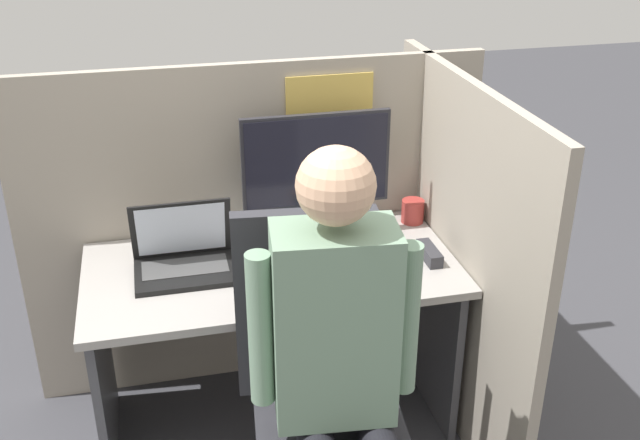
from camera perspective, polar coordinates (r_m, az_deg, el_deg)
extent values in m
cube|color=gray|center=(3.04, -4.88, -0.63)|extent=(1.84, 0.04, 1.36)
cube|color=gold|center=(2.89, 0.74, 8.00)|extent=(0.34, 0.01, 0.32)
cube|color=#F4EA66|center=(2.87, -4.95, 5.86)|extent=(0.07, 0.01, 0.07)
cube|color=#EA9EC6|center=(2.88, -3.72, 5.61)|extent=(0.06, 0.01, 0.06)
cube|color=gray|center=(2.85, 10.47, -2.94)|extent=(0.04, 1.31, 1.36)
cube|color=#9E9993|center=(2.72, -3.70, -3.81)|extent=(1.34, 0.67, 0.03)
cube|color=#4C4C51|center=(2.90, -16.20, -11.15)|extent=(0.03, 0.57, 0.67)
cube|color=#4C4C51|center=(3.06, 8.41, -8.13)|extent=(0.03, 0.57, 0.67)
cube|color=#236BAD|center=(2.91, -0.26, -0.62)|extent=(0.29, 0.21, 0.06)
cylinder|color=#232328|center=(2.89, -0.26, 0.04)|extent=(0.20, 0.20, 0.01)
cylinder|color=#232328|center=(2.88, -0.27, 0.75)|extent=(0.04, 0.04, 0.07)
cube|color=#232328|center=(2.80, -0.30, 4.56)|extent=(0.56, 0.02, 0.36)
cube|color=black|center=(2.79, -0.23, 4.46)|extent=(0.54, 0.00, 0.34)
cube|color=black|center=(2.69, -10.20, -3.93)|extent=(0.35, 0.25, 0.02)
cube|color=#424242|center=(2.70, -10.24, -3.53)|extent=(0.30, 0.14, 0.00)
cube|color=black|center=(2.71, -10.54, -0.67)|extent=(0.35, 0.08, 0.24)
cube|color=silver|center=(2.71, -10.53, -0.71)|extent=(0.31, 0.06, 0.21)
ellipsoid|color=silver|center=(2.59, -4.16, -4.58)|extent=(0.07, 0.05, 0.03)
cube|color=#2D2D33|center=(2.77, 8.33, -2.53)|extent=(0.05, 0.16, 0.05)
cone|color=orange|center=(2.58, 1.40, -4.65)|extent=(0.04, 0.12, 0.04)
cylinder|color=green|center=(2.64, 1.01, -3.89)|extent=(0.02, 0.02, 0.02)
cube|color=#2D2D33|center=(2.34, -1.14, -6.39)|extent=(0.44, 0.10, 0.64)
cube|color=gray|center=(2.09, 1.10, -8.00)|extent=(0.36, 0.23, 0.59)
sphere|color=#D8A884|center=(1.89, 1.21, 2.62)|extent=(0.21, 0.21, 0.21)
cylinder|color=gray|center=(2.08, -4.57, -8.37)|extent=(0.07, 0.07, 0.47)
cylinder|color=gray|center=(2.13, 6.63, -7.56)|extent=(0.07, 0.07, 0.47)
cylinder|color=#A3332D|center=(3.03, 7.08, 0.68)|extent=(0.09, 0.09, 0.09)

